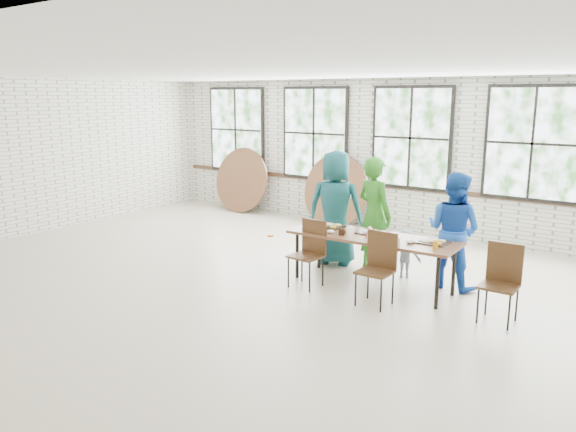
# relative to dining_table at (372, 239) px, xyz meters

# --- Properties ---
(room) EXTENTS (12.00, 12.00, 12.00)m
(room) POSITION_rel_dining_table_xyz_m (-0.90, 3.26, 1.14)
(room) COLOR beige
(room) RESTS_ON ground
(dining_table) EXTENTS (2.42, 0.87, 0.74)m
(dining_table) POSITION_rel_dining_table_xyz_m (0.00, 0.00, 0.00)
(dining_table) COLOR brown
(dining_table) RESTS_ON ground
(chair_near_left) EXTENTS (0.45, 0.44, 0.95)m
(chair_near_left) POSITION_rel_dining_table_xyz_m (-0.74, -0.47, -0.13)
(chair_near_left) COLOR #462C17
(chair_near_left) RESTS_ON ground
(chair_near_right) EXTENTS (0.42, 0.41, 0.95)m
(chair_near_right) POSITION_rel_dining_table_xyz_m (0.38, -0.55, -0.13)
(chair_near_right) COLOR #462C17
(chair_near_right) RESTS_ON ground
(chair_spare) EXTENTS (0.42, 0.41, 0.95)m
(chair_spare) POSITION_rel_dining_table_xyz_m (1.83, -0.19, -0.13)
(chair_spare) COLOR #462C17
(chair_spare) RESTS_ON ground
(adult_teal) EXTENTS (1.03, 0.82, 1.84)m
(adult_teal) POSITION_rel_dining_table_xyz_m (-1.00, 0.65, 0.23)
(adult_teal) COLOR navy
(adult_teal) RESTS_ON ground
(adult_green) EXTENTS (0.75, 0.62, 1.78)m
(adult_green) POSITION_rel_dining_table_xyz_m (-0.31, 0.65, 0.20)
(adult_green) COLOR #2D7D21
(adult_green) RESTS_ON ground
(toddler) EXTENTS (0.54, 0.42, 0.73)m
(toddler) POSITION_rel_dining_table_xyz_m (0.22, 0.65, -0.32)
(toddler) COLOR #172548
(toddler) RESTS_ON ground
(adult_blue) EXTENTS (0.90, 0.75, 1.65)m
(adult_blue) POSITION_rel_dining_table_xyz_m (0.92, 0.65, 0.13)
(adult_blue) COLOR #194DB0
(adult_blue) RESTS_ON ground
(tabletop_clutter) EXTENTS (2.05, 0.62, 0.11)m
(tabletop_clutter) POSITION_rel_dining_table_xyz_m (0.10, -0.02, 0.08)
(tabletop_clutter) COLOR black
(tabletop_clutter) RESTS_ON dining_table
(round_tops_leaning) EXTENTS (4.12, 0.49, 1.49)m
(round_tops_leaning) POSITION_rel_dining_table_xyz_m (-3.69, 3.02, 0.05)
(round_tops_leaning) COLOR brown
(round_tops_leaning) RESTS_ON ground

